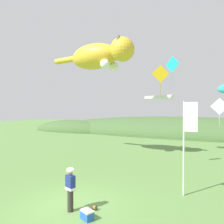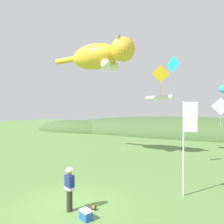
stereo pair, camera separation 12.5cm
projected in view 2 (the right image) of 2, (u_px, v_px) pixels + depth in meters
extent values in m
plane|color=#5B8442|center=(70.00, 207.00, 9.25)|extent=(120.00, 120.00, 0.00)
ellipsoid|color=#426033|center=(181.00, 135.00, 34.48)|extent=(50.24, 11.55, 5.90)
ellipsoid|color=#426033|center=(74.00, 131.00, 40.90)|extent=(16.69, 6.41, 4.24)
cylinder|color=#332D28|center=(70.00, 200.00, 8.88)|extent=(0.24, 0.24, 0.88)
cube|color=navy|center=(69.00, 182.00, 8.87)|extent=(0.46, 0.36, 0.60)
cube|color=white|center=(69.00, 188.00, 8.88)|extent=(0.48, 0.39, 0.10)
sphere|color=tan|center=(69.00, 172.00, 8.87)|extent=(0.20, 0.20, 0.20)
cylinder|color=silver|center=(69.00, 170.00, 8.87)|extent=(0.30, 0.30, 0.09)
cylinder|color=silver|center=(69.00, 169.00, 8.87)|extent=(0.20, 0.20, 0.07)
cylinder|color=olive|center=(94.00, 207.00, 8.99)|extent=(0.15, 0.15, 0.15)
cylinder|color=brown|center=(92.00, 207.00, 9.03)|extent=(0.01, 0.20, 0.20)
cylinder|color=brown|center=(95.00, 208.00, 8.96)|extent=(0.02, 0.20, 0.20)
cube|color=blue|center=(86.00, 215.00, 8.22)|extent=(0.57, 0.48, 0.30)
cube|color=white|center=(86.00, 211.00, 8.22)|extent=(0.58, 0.49, 0.06)
cylinder|color=silver|center=(183.00, 149.00, 10.44)|extent=(0.08, 0.08, 4.54)
cube|color=white|center=(191.00, 117.00, 10.27)|extent=(0.60, 0.03, 1.40)
ellipsoid|color=gold|center=(95.00, 57.00, 19.24)|extent=(4.90, 2.96, 2.21)
ellipsoid|color=white|center=(97.00, 61.00, 19.12)|extent=(3.16, 1.68, 1.22)
sphere|color=gold|center=(123.00, 49.00, 17.65)|extent=(1.99, 1.99, 1.99)
cone|color=#503E10|center=(126.00, 42.00, 18.10)|extent=(0.79, 0.79, 0.66)
cone|color=#503E10|center=(119.00, 39.00, 17.18)|extent=(0.79, 0.79, 0.66)
sphere|color=white|center=(114.00, 67.00, 18.91)|extent=(0.80, 0.80, 0.80)
sphere|color=white|center=(106.00, 64.00, 17.79)|extent=(0.80, 0.80, 0.80)
cylinder|color=gold|center=(66.00, 60.00, 21.19)|extent=(2.48, 0.81, 0.53)
cylinder|color=white|center=(159.00, 97.00, 20.31)|extent=(2.95, 1.62, 0.36)
torus|color=white|center=(173.00, 97.00, 19.10)|extent=(0.24, 0.42, 0.44)
cube|color=yellow|center=(161.00, 74.00, 14.75)|extent=(1.05, 0.65, 1.22)
cylinder|color=black|center=(161.00, 74.00, 14.76)|extent=(0.71, 0.44, 0.02)
cube|color=#A98511|center=(161.00, 89.00, 14.77)|extent=(0.03, 0.02, 0.90)
cube|color=#19BFBF|center=(173.00, 64.00, 19.34)|extent=(1.29, 0.75, 1.47)
cylinder|color=black|center=(173.00, 64.00, 19.35)|extent=(0.87, 0.51, 0.02)
cube|color=#118585|center=(173.00, 78.00, 19.36)|extent=(0.03, 0.02, 0.90)
cube|color=white|center=(221.00, 106.00, 17.57)|extent=(1.36, 0.02, 1.36)
cylinder|color=black|center=(221.00, 106.00, 17.58)|extent=(0.91, 0.02, 0.02)
cube|color=#A9A9A9|center=(221.00, 120.00, 17.59)|extent=(0.03, 0.01, 0.90)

